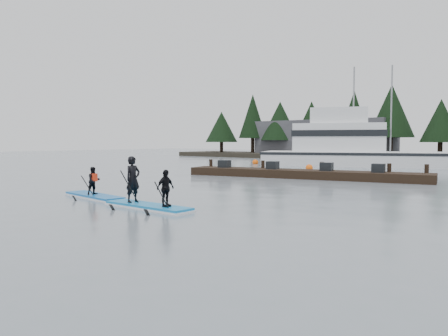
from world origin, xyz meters
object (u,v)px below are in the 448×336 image
Objects in this scene: paddleboard_solo at (94,189)px; paddleboard_duo at (147,192)px; floating_dock at (303,174)px; fishing_boat_large at (356,158)px.

paddleboard_duo is (3.79, -0.44, 0.23)m from paddleboard_solo.
paddleboard_duo reaches higher than paddleboard_solo.
floating_dock is 4.12× the size of paddleboard_duo.
fishing_boat_large is at bearing 97.51° from paddleboard_solo.
paddleboard_duo is at bearing -95.01° from floating_dock.
fishing_boat_large is at bearing 87.65° from floating_dock.
paddleboard_duo is at bearing -103.87° from fishing_boat_large.
floating_dock is 14.25m from paddleboard_duo.
paddleboard_duo is at bearing 0.26° from paddleboard_solo.
paddleboard_solo is (0.32, -28.02, -0.43)m from fishing_boat_large.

